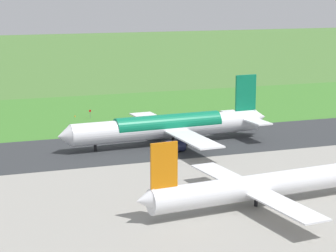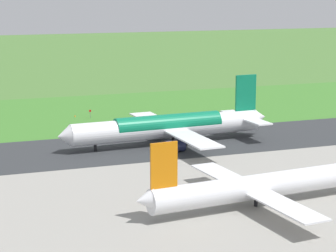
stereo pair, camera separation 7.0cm
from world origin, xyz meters
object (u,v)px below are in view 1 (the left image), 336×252
(no_stopping_sign, at_px, (90,113))
(airliner_parked_mid, at_px, (255,187))
(traffic_cone_orange, at_px, (75,116))
(airliner_main, at_px, (169,126))

(no_stopping_sign, bearing_deg, airliner_parked_mid, 95.66)
(airliner_parked_mid, relative_size, traffic_cone_orange, 81.52)
(airliner_main, bearing_deg, no_stopping_sign, -74.41)
(airliner_main, height_order, traffic_cone_orange, airliner_main)
(airliner_main, bearing_deg, traffic_cone_orange, -71.16)
(airliner_parked_mid, height_order, traffic_cone_orange, airliner_parked_mid)
(no_stopping_sign, bearing_deg, traffic_cone_orange, -46.10)
(airliner_parked_mid, bearing_deg, traffic_cone_orange, -82.29)
(airliner_parked_mid, distance_m, no_stopping_sign, 87.52)
(airliner_main, xyz_separation_m, airliner_parked_mid, (2.00, 48.96, -0.78))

